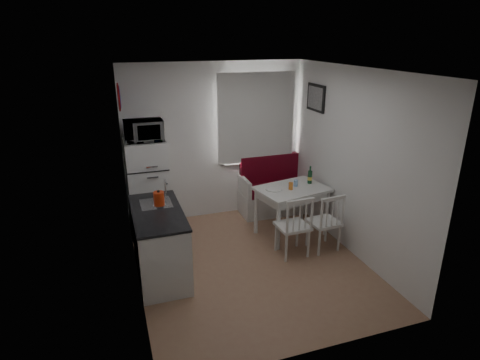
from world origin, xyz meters
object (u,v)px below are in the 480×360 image
(chair_left, at_px, (296,221))
(fridge, at_px, (148,188))
(kitchen_counter, at_px, (159,242))
(dining_table, at_px, (292,193))
(bench, at_px, (279,193))
(wine_bottle, at_px, (310,175))
(chair_right, at_px, (328,217))
(kettle, at_px, (159,199))
(microwave, at_px, (144,131))

(chair_left, relative_size, fridge, 0.33)
(kitchen_counter, xyz_separation_m, dining_table, (2.10, 0.47, 0.24))
(bench, distance_m, wine_bottle, 1.00)
(chair_left, bearing_deg, wine_bottle, 49.76)
(dining_table, height_order, chair_left, chair_left)
(chair_right, xyz_separation_m, kettle, (-2.30, 0.31, 0.46))
(chair_left, relative_size, kettle, 2.25)
(fridge, relative_size, microwave, 2.71)
(wine_bottle, bearing_deg, microwave, 165.51)
(chair_right, distance_m, wine_bottle, 0.85)
(microwave, bearing_deg, chair_left, -37.23)
(kitchen_counter, xyz_separation_m, chair_right, (2.35, -0.20, 0.09))
(chair_right, bearing_deg, wine_bottle, 77.87)
(fridge, bearing_deg, kettle, -88.47)
(chair_left, height_order, chair_right, chair_left)
(chair_left, relative_size, wine_bottle, 1.74)
(kitchen_counter, bearing_deg, fridge, 89.10)
(dining_table, bearing_deg, microwave, 149.23)
(kitchen_counter, height_order, fridge, fridge)
(wine_bottle, bearing_deg, bench, 101.34)
(wine_bottle, bearing_deg, dining_table, -163.95)
(chair_right, xyz_separation_m, fridge, (-2.33, 1.44, 0.21))
(bench, relative_size, chair_right, 2.95)
(dining_table, bearing_deg, chair_right, -80.78)
(microwave, height_order, wine_bottle, microwave)
(microwave, distance_m, kettle, 1.26)
(kitchen_counter, bearing_deg, dining_table, 12.50)
(chair_right, height_order, fridge, fridge)
(kettle, bearing_deg, bench, 28.89)
(bench, xyz_separation_m, fridge, (-2.27, -0.11, 0.42))
(chair_left, xyz_separation_m, kettle, (-1.80, 0.32, 0.44))
(kitchen_counter, bearing_deg, bench, 30.64)
(chair_right, relative_size, fridge, 0.31)
(bench, bearing_deg, fridge, -177.16)
(chair_left, distance_m, microwave, 2.55)
(bench, xyz_separation_m, wine_bottle, (0.16, -0.79, 0.59))
(bench, xyz_separation_m, microwave, (-2.27, -0.16, 1.33))
(dining_table, relative_size, chair_left, 2.36)
(chair_right, relative_size, microwave, 0.85)
(dining_table, distance_m, chair_left, 0.72)
(kettle, bearing_deg, fridge, 91.53)
(bench, distance_m, chair_right, 1.57)
(kettle, bearing_deg, wine_bottle, 10.53)
(chair_right, xyz_separation_m, wine_bottle, (0.10, 0.76, 0.37))
(kitchen_counter, relative_size, chair_left, 2.68)
(bench, xyz_separation_m, dining_table, (-0.19, -0.89, 0.36))
(fridge, height_order, microwave, microwave)
(kettle, bearing_deg, dining_table, 9.58)
(chair_left, bearing_deg, kitchen_counter, 171.65)
(bench, xyz_separation_m, kettle, (-2.24, -1.24, 0.68))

